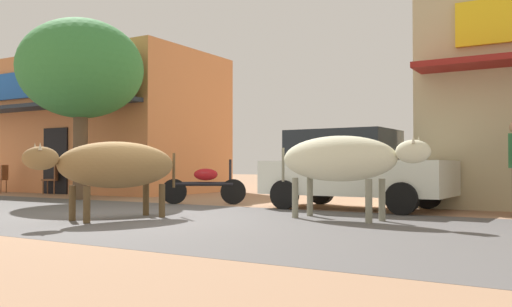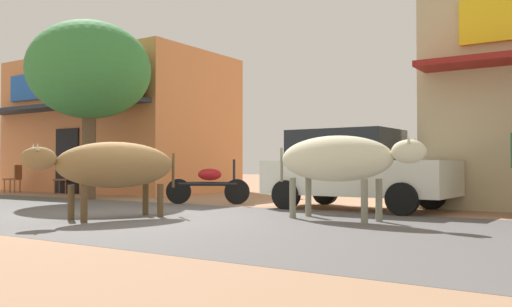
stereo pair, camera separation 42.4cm
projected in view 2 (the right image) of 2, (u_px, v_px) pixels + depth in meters
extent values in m
plane|color=#A0785A|center=(140.00, 216.00, 9.55)|extent=(80.00, 80.00, 0.00)
cube|color=#565453|center=(140.00, 216.00, 9.55)|extent=(72.00, 5.67, 0.00)
cube|color=#D17F4C|center=(120.00, 126.00, 19.36)|extent=(7.63, 4.40, 4.62)
cube|color=blue|center=(68.00, 82.00, 17.49)|extent=(6.10, 0.10, 0.90)
cube|color=#262D38|center=(57.00, 107.00, 17.15)|extent=(7.33, 0.90, 0.12)
cube|color=black|center=(67.00, 161.00, 17.48)|extent=(1.10, 0.06, 2.10)
cylinder|color=brown|center=(89.00, 154.00, 14.56)|extent=(0.38, 0.38, 2.42)
ellipsoid|color=#37813D|center=(89.00, 70.00, 14.61)|extent=(3.29, 3.29, 2.63)
cube|color=silver|center=(359.00, 178.00, 11.14)|extent=(3.83, 1.85, 0.70)
cube|color=#1E2328|center=(346.00, 146.00, 11.31)|extent=(2.12, 1.66, 0.64)
cylinder|color=black|center=(432.00, 195.00, 11.14)|extent=(0.61, 0.20, 0.60)
cylinder|color=black|center=(402.00, 199.00, 9.72)|extent=(0.61, 0.20, 0.60)
cylinder|color=black|center=(325.00, 191.00, 12.54)|extent=(0.61, 0.20, 0.60)
cylinder|color=black|center=(286.00, 195.00, 11.12)|extent=(0.61, 0.20, 0.60)
cylinder|color=black|center=(237.00, 192.00, 12.55)|extent=(0.56, 0.34, 0.59)
cylinder|color=black|center=(179.00, 191.00, 12.69)|extent=(0.56, 0.34, 0.59)
cylinder|color=black|center=(208.00, 184.00, 12.62)|extent=(1.28, 0.73, 0.10)
ellipsoid|color=#A51419|center=(210.00, 174.00, 12.62)|extent=(0.61, 0.47, 0.28)
cylinder|color=black|center=(234.00, 172.00, 12.57)|extent=(0.06, 0.06, 0.60)
ellipsoid|color=olive|center=(117.00, 165.00, 9.20)|extent=(1.30, 2.25, 0.78)
ellipsoid|color=olive|center=(39.00, 158.00, 8.34)|extent=(0.42, 0.62, 0.36)
cone|color=beige|center=(38.00, 147.00, 8.24)|extent=(0.06, 0.06, 0.12)
cone|color=beige|center=(33.00, 147.00, 8.39)|extent=(0.06, 0.06, 0.12)
cylinder|color=brown|center=(84.00, 204.00, 8.54)|extent=(0.11, 0.11, 0.58)
cylinder|color=brown|center=(71.00, 203.00, 8.93)|extent=(0.11, 0.11, 0.58)
cylinder|color=brown|center=(160.00, 200.00, 9.45)|extent=(0.11, 0.11, 0.58)
cylinder|color=brown|center=(146.00, 199.00, 9.84)|extent=(0.11, 0.11, 0.58)
cylinder|color=brown|center=(173.00, 170.00, 9.93)|extent=(0.05, 0.05, 0.63)
ellipsoid|color=beige|center=(334.00, 159.00, 8.99)|extent=(2.22, 0.96, 0.77)
ellipsoid|color=beige|center=(409.00, 151.00, 8.12)|extent=(0.60, 0.36, 0.36)
cone|color=beige|center=(415.00, 140.00, 8.17)|extent=(0.06, 0.06, 0.12)
cone|color=beige|center=(409.00, 139.00, 8.02)|extent=(0.06, 0.06, 0.12)
cylinder|color=gray|center=(379.00, 200.00, 8.69)|extent=(0.11, 0.11, 0.69)
cylinder|color=gray|center=(364.00, 201.00, 8.35)|extent=(0.11, 0.11, 0.69)
cylinder|color=gray|center=(308.00, 197.00, 9.61)|extent=(0.11, 0.11, 0.69)
cylinder|color=gray|center=(293.00, 198.00, 9.27)|extent=(0.11, 0.11, 0.69)
cylinder|color=gray|center=(282.00, 165.00, 9.74)|extent=(0.05, 0.05, 0.61)
cube|color=brown|center=(12.00, 179.00, 17.99)|extent=(0.60, 0.60, 0.05)
cube|color=brown|center=(18.00, 172.00, 17.98)|extent=(0.24, 0.41, 0.44)
cylinder|color=brown|center=(4.00, 186.00, 17.82)|extent=(0.04, 0.04, 0.43)
cylinder|color=brown|center=(10.00, 186.00, 18.17)|extent=(0.04, 0.04, 0.43)
cylinder|color=brown|center=(14.00, 186.00, 17.79)|extent=(0.04, 0.04, 0.43)
cylinder|color=brown|center=(20.00, 186.00, 18.14)|extent=(0.04, 0.04, 0.43)
cube|color=brown|center=(63.00, 180.00, 17.31)|extent=(0.60, 0.60, 0.05)
cube|color=brown|center=(69.00, 172.00, 17.30)|extent=(0.25, 0.40, 0.44)
cylinder|color=brown|center=(55.00, 187.00, 17.14)|extent=(0.04, 0.04, 0.43)
cylinder|color=brown|center=(59.00, 187.00, 17.49)|extent=(0.04, 0.04, 0.43)
cylinder|color=brown|center=(66.00, 187.00, 17.12)|extent=(0.04, 0.04, 0.43)
cylinder|color=brown|center=(70.00, 187.00, 17.47)|extent=(0.04, 0.04, 0.43)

